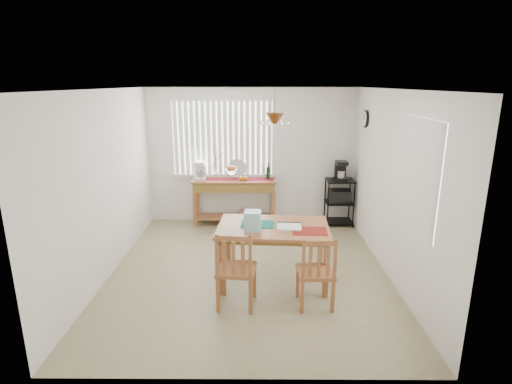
{
  "coord_description": "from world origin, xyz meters",
  "views": [
    {
      "loc": [
        0.14,
        -5.39,
        2.68
      ],
      "look_at": [
        0.1,
        0.55,
        1.05
      ],
      "focal_mm": 28.0,
      "sensor_mm": 36.0,
      "label": 1
    }
  ],
  "objects_px": {
    "dining_table": "(273,232)",
    "chair_left": "(236,270)",
    "cart_items": "(341,171)",
    "wire_cart": "(339,198)",
    "chair_right": "(316,273)",
    "sideboard": "(235,191)"
  },
  "relations": [
    {
      "from": "dining_table",
      "to": "chair_left",
      "type": "xyz_separation_m",
      "value": [
        -0.47,
        -0.68,
        -0.22
      ]
    },
    {
      "from": "cart_items",
      "to": "dining_table",
      "type": "relative_size",
      "value": 0.24
    },
    {
      "from": "wire_cart",
      "to": "cart_items",
      "type": "height_order",
      "value": "cart_items"
    },
    {
      "from": "dining_table",
      "to": "chair_left",
      "type": "distance_m",
      "value": 0.86
    },
    {
      "from": "chair_right",
      "to": "cart_items",
      "type": "bearing_deg",
      "value": 73.97
    },
    {
      "from": "wire_cart",
      "to": "dining_table",
      "type": "relative_size",
      "value": 0.58
    },
    {
      "from": "wire_cart",
      "to": "dining_table",
      "type": "height_order",
      "value": "wire_cart"
    },
    {
      "from": "wire_cart",
      "to": "chair_right",
      "type": "height_order",
      "value": "chair_right"
    },
    {
      "from": "dining_table",
      "to": "wire_cart",
      "type": "bearing_deg",
      "value": 59.39
    },
    {
      "from": "sideboard",
      "to": "chair_left",
      "type": "bearing_deg",
      "value": -86.51
    },
    {
      "from": "cart_items",
      "to": "chair_right",
      "type": "distance_m",
      "value": 3.17
    },
    {
      "from": "sideboard",
      "to": "wire_cart",
      "type": "bearing_deg",
      "value": -0.19
    },
    {
      "from": "sideboard",
      "to": "chair_right",
      "type": "height_order",
      "value": "chair_right"
    },
    {
      "from": "cart_items",
      "to": "chair_right",
      "type": "xyz_separation_m",
      "value": [
        -0.86,
        -2.99,
        -0.61
      ]
    },
    {
      "from": "cart_items",
      "to": "chair_left",
      "type": "height_order",
      "value": "cart_items"
    },
    {
      "from": "chair_left",
      "to": "chair_right",
      "type": "distance_m",
      "value": 0.97
    },
    {
      "from": "dining_table",
      "to": "chair_right",
      "type": "height_order",
      "value": "chair_right"
    },
    {
      "from": "cart_items",
      "to": "chair_left",
      "type": "relative_size",
      "value": 0.37
    },
    {
      "from": "wire_cart",
      "to": "cart_items",
      "type": "distance_m",
      "value": 0.53
    },
    {
      "from": "wire_cart",
      "to": "chair_left",
      "type": "xyz_separation_m",
      "value": [
        -1.83,
        -2.97,
        -0.05
      ]
    },
    {
      "from": "dining_table",
      "to": "chair_left",
      "type": "relative_size",
      "value": 1.56
    },
    {
      "from": "cart_items",
      "to": "dining_table",
      "type": "distance_m",
      "value": 2.7
    }
  ]
}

